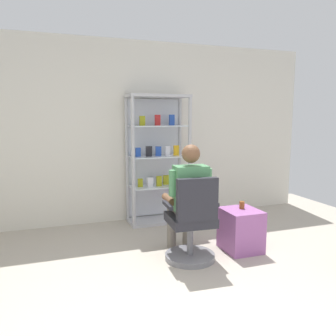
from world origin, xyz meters
TOP-DOWN VIEW (x-y plane):
  - ground_plane at (0.00, 0.00)m, footprint 7.20×7.20m
  - back_wall at (0.00, 3.00)m, footprint 6.00×0.10m
  - display_cabinet_main at (0.40, 2.76)m, footprint 0.90×0.45m
  - office_chair at (0.31, 1.20)m, footprint 0.58×0.56m
  - seated_shopkeeper at (0.32, 1.36)m, footprint 0.51×0.58m
  - storage_crate at (0.98, 1.30)m, footprint 0.41×0.45m
  - tea_glass at (1.02, 1.34)m, footprint 0.06×0.06m

SIDE VIEW (x-z plane):
  - ground_plane at x=0.00m, z-range 0.00..0.00m
  - storage_crate at x=0.98m, z-range 0.00..0.50m
  - office_chair at x=0.31m, z-range -0.09..0.87m
  - tea_glass at x=1.02m, z-range 0.50..0.58m
  - seated_shopkeeper at x=0.32m, z-range 0.07..1.36m
  - display_cabinet_main at x=0.40m, z-range 0.01..1.91m
  - back_wall at x=0.00m, z-range 0.00..2.70m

